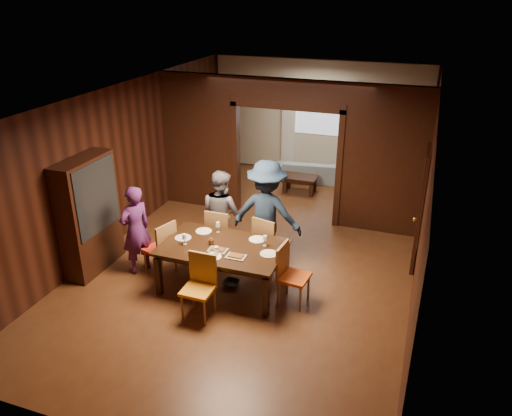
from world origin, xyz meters
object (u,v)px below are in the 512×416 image
at_px(chair_left, 159,247).
at_px(chair_far_l, 222,233).
at_px(person_grey, 221,213).
at_px(coffee_table, 300,184).
at_px(sofa, 310,171).
at_px(hutch, 89,215).
at_px(chair_near, 198,288).
at_px(person_purple, 136,230).
at_px(chair_right, 294,275).
at_px(dining_table, 224,267).
at_px(chair_far_r, 269,241).
at_px(person_navy, 267,213).

distance_m(chair_left, chair_far_l, 1.15).
distance_m(person_grey, coffee_table, 3.43).
height_order(sofa, hutch, hutch).
xyz_separation_m(coffee_table, chair_near, (-0.17, -5.21, 0.28)).
bearing_deg(coffee_table, person_purple, -111.25).
relative_size(sofa, chair_right, 1.82).
distance_m(person_purple, sofa, 5.51).
relative_size(dining_table, chair_near, 2.01).
bearing_deg(dining_table, sofa, 88.15).
distance_m(coffee_table, hutch, 5.22).
height_order(person_purple, chair_far_r, person_purple).
distance_m(sofa, chair_far_r, 4.32).
height_order(person_grey, chair_far_l, person_grey).
height_order(coffee_table, chair_far_l, chair_far_l).
bearing_deg(hutch, chair_left, 10.56).
bearing_deg(hutch, chair_far_r, 20.23).
bearing_deg(chair_right, chair_left, 93.57).
bearing_deg(person_grey, chair_near, 123.24).
bearing_deg(sofa, person_purple, 63.77).
bearing_deg(coffee_table, chair_near, -91.83).
bearing_deg(chair_far_r, sofa, -71.65).
height_order(sofa, chair_near, chair_near).
bearing_deg(chair_near, chair_left, 142.29).
bearing_deg(person_purple, chair_left, 123.83).
bearing_deg(chair_right, coffee_table, 19.58).
relative_size(person_navy, chair_near, 1.95).
distance_m(sofa, dining_table, 5.20).
relative_size(chair_left, chair_far_l, 1.00).
bearing_deg(dining_table, person_grey, 114.69).
bearing_deg(chair_far_r, coffee_table, -69.81).
xyz_separation_m(chair_right, chair_far_l, (-1.60, 0.95, 0.00)).
relative_size(chair_right, chair_near, 1.00).
xyz_separation_m(person_purple, person_navy, (1.98, 1.01, 0.17)).
xyz_separation_m(person_purple, chair_near, (1.53, -0.84, -0.29)).
bearing_deg(chair_right, chair_far_l, 65.37).
distance_m(person_purple, chair_far_l, 1.51).
relative_size(coffee_table, chair_right, 0.82).
height_order(sofa, coffee_table, sofa).
height_order(chair_left, chair_far_l, same).
xyz_separation_m(coffee_table, hutch, (-2.48, -4.52, 0.80)).
xyz_separation_m(sofa, chair_far_r, (0.32, -4.30, 0.23)).
bearing_deg(chair_right, chair_far_r, 42.78).
distance_m(chair_far_r, chair_near, 1.82).
bearing_deg(person_purple, chair_far_l, 152.17).
xyz_separation_m(person_navy, chair_left, (-1.59, -0.95, -0.46)).
height_order(dining_table, chair_left, chair_left).
height_order(person_purple, chair_near, person_purple).
relative_size(sofa, chair_near, 1.82).
bearing_deg(chair_far_l, chair_left, 47.99).
bearing_deg(person_purple, sofa, -174.42).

